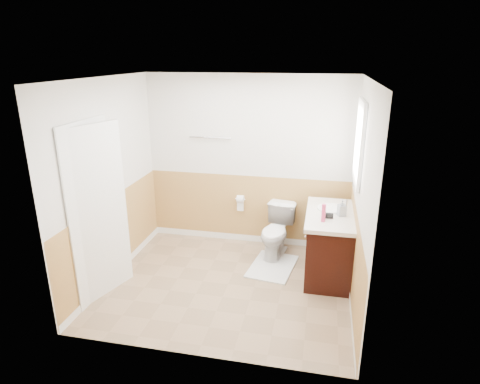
% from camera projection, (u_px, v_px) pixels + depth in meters
% --- Properties ---
extents(floor, '(3.00, 3.00, 0.00)m').
position_uv_depth(floor, '(228.00, 284.00, 5.10)').
color(floor, '#8C7051').
rests_on(floor, ground).
extents(ceiling, '(3.00, 3.00, 0.00)m').
position_uv_depth(ceiling, '(226.00, 78.00, 4.29)').
color(ceiling, white).
rests_on(ceiling, floor).
extents(wall_back, '(3.00, 0.00, 3.00)m').
position_uv_depth(wall_back, '(248.00, 162.00, 5.90)').
color(wall_back, silver).
rests_on(wall_back, floor).
extents(wall_front, '(3.00, 0.00, 3.00)m').
position_uv_depth(wall_front, '(192.00, 237.00, 3.49)').
color(wall_front, silver).
rests_on(wall_front, floor).
extents(wall_left, '(0.00, 3.00, 3.00)m').
position_uv_depth(wall_left, '(109.00, 182.00, 4.98)').
color(wall_left, silver).
rests_on(wall_left, floor).
extents(wall_right, '(0.00, 3.00, 3.00)m').
position_uv_depth(wall_right, '(361.00, 199.00, 4.40)').
color(wall_right, silver).
rests_on(wall_right, floor).
extents(wainscot_back, '(3.00, 0.00, 3.00)m').
position_uv_depth(wainscot_back, '(248.00, 210.00, 6.13)').
color(wainscot_back, tan).
rests_on(wainscot_back, floor).
extents(wainscot_front, '(3.00, 0.00, 3.00)m').
position_uv_depth(wainscot_front, '(195.00, 310.00, 3.74)').
color(wainscot_front, tan).
rests_on(wainscot_front, floor).
extents(wainscot_left, '(0.00, 2.60, 2.60)m').
position_uv_depth(wainscot_left, '(116.00, 238.00, 5.22)').
color(wainscot_left, tan).
rests_on(wainscot_left, floor).
extents(wainscot_right, '(0.00, 2.60, 2.60)m').
position_uv_depth(wainscot_right, '(354.00, 260.00, 4.65)').
color(wainscot_right, tan).
rests_on(wainscot_right, floor).
extents(toilet, '(0.50, 0.76, 0.72)m').
position_uv_depth(toilet, '(276.00, 232.00, 5.73)').
color(toilet, white).
rests_on(toilet, floor).
extents(bath_mat, '(0.66, 0.87, 0.02)m').
position_uv_depth(bath_mat, '(272.00, 266.00, 5.51)').
color(bath_mat, white).
rests_on(bath_mat, floor).
extents(vanity_cabinet, '(0.55, 1.10, 0.80)m').
position_uv_depth(vanity_cabinet, '(329.00, 246.00, 5.23)').
color(vanity_cabinet, black).
rests_on(vanity_cabinet, floor).
extents(vanity_knob_left, '(0.03, 0.03, 0.03)m').
position_uv_depth(vanity_knob_left, '(306.00, 236.00, 5.15)').
color(vanity_knob_left, '#B8B8BF').
rests_on(vanity_knob_left, vanity_cabinet).
extents(vanity_knob_right, '(0.03, 0.03, 0.03)m').
position_uv_depth(vanity_knob_right, '(306.00, 230.00, 5.33)').
color(vanity_knob_right, '#B7B7BD').
rests_on(vanity_knob_right, vanity_cabinet).
extents(countertop, '(0.60, 1.15, 0.05)m').
position_uv_depth(countertop, '(330.00, 215.00, 5.09)').
color(countertop, beige).
rests_on(countertop, vanity_cabinet).
extents(sink_basin, '(0.36, 0.36, 0.02)m').
position_uv_depth(sink_basin, '(331.00, 208.00, 5.22)').
color(sink_basin, white).
rests_on(sink_basin, countertop).
extents(faucet, '(0.02, 0.02, 0.14)m').
position_uv_depth(faucet, '(346.00, 205.00, 5.16)').
color(faucet, silver).
rests_on(faucet, countertop).
extents(lotion_bottle, '(0.05, 0.05, 0.22)m').
position_uv_depth(lotion_bottle, '(324.00, 213.00, 4.80)').
color(lotion_bottle, '#C4325C').
rests_on(lotion_bottle, countertop).
extents(soap_dispenser, '(0.12, 0.12, 0.21)m').
position_uv_depth(soap_dispenser, '(342.00, 208.00, 4.98)').
color(soap_dispenser, '#8D95A0').
rests_on(soap_dispenser, countertop).
extents(hair_dryer_body, '(0.14, 0.07, 0.07)m').
position_uv_depth(hair_dryer_body, '(327.00, 215.00, 4.93)').
color(hair_dryer_body, black).
rests_on(hair_dryer_body, countertop).
extents(hair_dryer_handle, '(0.03, 0.03, 0.07)m').
position_uv_depth(hair_dryer_handle, '(325.00, 215.00, 5.03)').
color(hair_dryer_handle, black).
rests_on(hair_dryer_handle, countertop).
extents(mirror_panel, '(0.02, 0.35, 0.90)m').
position_uv_depth(mirror_panel, '(355.00, 150.00, 5.33)').
color(mirror_panel, silver).
rests_on(mirror_panel, wall_right).
extents(window_frame, '(0.04, 0.80, 1.00)m').
position_uv_depth(window_frame, '(359.00, 143.00, 4.79)').
color(window_frame, white).
rests_on(window_frame, wall_right).
extents(window_glass, '(0.01, 0.70, 0.90)m').
position_uv_depth(window_glass, '(360.00, 143.00, 4.79)').
color(window_glass, white).
rests_on(window_glass, wall_right).
extents(door, '(0.29, 0.78, 2.04)m').
position_uv_depth(door, '(99.00, 213.00, 4.62)').
color(door, white).
rests_on(door, wall_left).
extents(door_frame, '(0.02, 0.92, 2.10)m').
position_uv_depth(door_frame, '(93.00, 212.00, 4.63)').
color(door_frame, white).
rests_on(door_frame, wall_left).
extents(door_knob, '(0.06, 0.06, 0.06)m').
position_uv_depth(door_knob, '(118.00, 209.00, 4.94)').
color(door_knob, silver).
rests_on(door_knob, door).
extents(towel_bar, '(0.62, 0.02, 0.02)m').
position_uv_depth(towel_bar, '(210.00, 138.00, 5.84)').
color(towel_bar, silver).
rests_on(towel_bar, wall_back).
extents(tp_holder_bar, '(0.14, 0.02, 0.02)m').
position_uv_depth(tp_holder_bar, '(240.00, 199.00, 6.03)').
color(tp_holder_bar, silver).
rests_on(tp_holder_bar, wall_back).
extents(tp_roll, '(0.10, 0.11, 0.11)m').
position_uv_depth(tp_roll, '(240.00, 199.00, 6.03)').
color(tp_roll, white).
rests_on(tp_roll, tp_holder_bar).
extents(tp_sheet, '(0.10, 0.01, 0.16)m').
position_uv_depth(tp_sheet, '(240.00, 206.00, 6.06)').
color(tp_sheet, white).
rests_on(tp_sheet, tp_roll).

